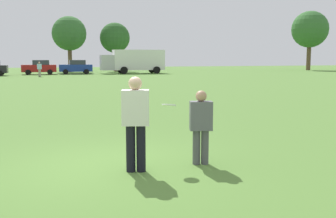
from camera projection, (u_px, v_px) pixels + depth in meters
ground_plane at (106, 166)px, 7.64m from camera, size 168.14×168.14×0.00m
player_thrower at (136, 119)px, 7.14m from camera, size 0.55×0.41×1.75m
player_defender at (201, 123)px, 7.66m from camera, size 0.49×0.36×1.46m
frisbee at (169, 105)px, 7.54m from camera, size 0.28×0.27×0.10m
parked_car_mid_right at (40, 67)px, 49.72m from camera, size 4.30×2.40×1.82m
parked_car_near_right at (76, 67)px, 51.27m from camera, size 4.30×2.40×1.82m
box_truck at (134, 60)px, 53.04m from camera, size 8.62×3.32×3.18m
bystander_far_jogger at (39, 68)px, 44.07m from camera, size 0.49×0.51×1.65m
tree_east_birch at (69, 34)px, 58.43m from camera, size 5.08×5.08×8.26m
tree_east_oak at (115, 38)px, 60.92m from camera, size 4.63×4.63×7.53m
tree_far_east_pine at (310, 30)px, 66.88m from camera, size 6.17×6.17×10.03m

